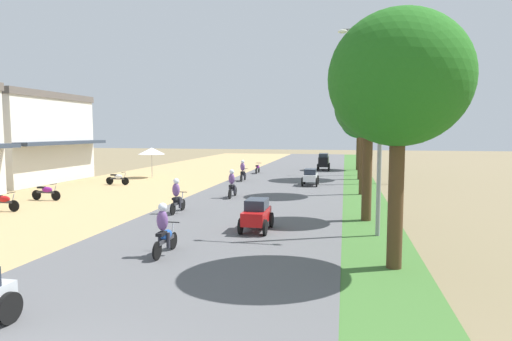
# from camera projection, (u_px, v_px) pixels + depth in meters

# --- Properties ---
(shophouse_mid) EXTENTS (7.33, 9.64, 6.90)m
(shophouse_mid) POSITION_uv_depth(u_px,v_px,m) (24.00, 138.00, 33.60)
(shophouse_mid) COLOR silver
(shophouse_mid) RESTS_ON ground
(parked_motorbike_third) EXTENTS (1.80, 0.54, 0.94)m
(parked_motorbike_third) POSITION_uv_depth(u_px,v_px,m) (3.00, 201.00, 20.94)
(parked_motorbike_third) COLOR black
(parked_motorbike_third) RESTS_ON dirt_shoulder
(parked_motorbike_fourth) EXTENTS (1.80, 0.54, 0.94)m
(parked_motorbike_fourth) POSITION_uv_depth(u_px,v_px,m) (46.00, 192.00, 24.29)
(parked_motorbike_fourth) COLOR black
(parked_motorbike_fourth) RESTS_ON dirt_shoulder
(parked_motorbike_fifth) EXTENTS (1.80, 0.54, 0.94)m
(parked_motorbike_fifth) POSITION_uv_depth(u_px,v_px,m) (118.00, 178.00, 31.35)
(parked_motorbike_fifth) COLOR black
(parked_motorbike_fifth) RESTS_ON dirt_shoulder
(vendor_umbrella) EXTENTS (2.20, 2.20, 2.52)m
(vendor_umbrella) POSITION_uv_depth(u_px,v_px,m) (152.00, 151.00, 36.11)
(vendor_umbrella) COLOR #99999E
(vendor_umbrella) RESTS_ON dirt_shoulder
(median_tree_nearest) EXTENTS (3.87, 3.87, 7.18)m
(median_tree_nearest) POSITION_uv_depth(u_px,v_px,m) (399.00, 80.00, 11.79)
(median_tree_nearest) COLOR #4C351E
(median_tree_nearest) RESTS_ON median_strip
(median_tree_second) EXTENTS (2.88, 2.88, 6.19)m
(median_tree_second) POSITION_uv_depth(u_px,v_px,m) (369.00, 110.00, 18.39)
(median_tree_second) COLOR #4C351E
(median_tree_second) RESTS_ON median_strip
(median_tree_third) EXTENTS (3.25, 3.25, 9.13)m
(median_tree_third) POSITION_uv_depth(u_px,v_px,m) (364.00, 70.00, 25.93)
(median_tree_third) COLOR #4C351E
(median_tree_third) RESTS_ON median_strip
(median_tree_fourth) EXTENTS (4.08, 4.08, 9.40)m
(median_tree_fourth) POSITION_uv_depth(u_px,v_px,m) (362.00, 93.00, 34.38)
(median_tree_fourth) COLOR #4C351E
(median_tree_fourth) RESTS_ON median_strip
(median_tree_fifth) EXTENTS (3.76, 3.76, 7.29)m
(median_tree_fifth) POSITION_uv_depth(u_px,v_px,m) (359.00, 118.00, 43.16)
(median_tree_fifth) COLOR #4C351E
(median_tree_fifth) RESTS_ON median_strip
(streetlamp_near) EXTENTS (3.16, 0.20, 7.71)m
(streetlamp_near) POSITION_uv_depth(u_px,v_px,m) (381.00, 115.00, 15.67)
(streetlamp_near) COLOR gray
(streetlamp_near) RESTS_ON median_strip
(streetlamp_mid) EXTENTS (3.16, 0.20, 7.23)m
(streetlamp_mid) POSITION_uv_depth(u_px,v_px,m) (360.00, 128.00, 37.92)
(streetlamp_mid) COLOR gray
(streetlamp_mid) RESTS_ON median_strip
(utility_pole_near) EXTENTS (1.80, 0.20, 8.53)m
(utility_pole_near) POSITION_uv_depth(u_px,v_px,m) (394.00, 124.00, 31.95)
(utility_pole_near) COLOR brown
(utility_pole_near) RESTS_ON ground
(car_hatchback_red) EXTENTS (1.04, 2.00, 1.23)m
(car_hatchback_red) POSITION_uv_depth(u_px,v_px,m) (257.00, 214.00, 16.72)
(car_hatchback_red) COLOR red
(car_hatchback_red) RESTS_ON road_strip
(car_sedan_white) EXTENTS (1.10, 2.26, 1.19)m
(car_sedan_white) POSITION_uv_depth(u_px,v_px,m) (310.00, 176.00, 30.92)
(car_sedan_white) COLOR silver
(car_sedan_white) RESTS_ON road_strip
(car_van_black) EXTENTS (1.19, 2.41, 1.67)m
(car_van_black) POSITION_uv_depth(u_px,v_px,m) (324.00, 161.00, 43.09)
(car_van_black) COLOR black
(car_van_black) RESTS_ON road_strip
(motorbike_foreground_rider) EXTENTS (0.54, 1.80, 1.66)m
(motorbike_foreground_rider) POSITION_uv_depth(u_px,v_px,m) (164.00, 230.00, 13.40)
(motorbike_foreground_rider) COLOR black
(motorbike_foreground_rider) RESTS_ON road_strip
(motorbike_ahead_second) EXTENTS (0.54, 1.80, 1.66)m
(motorbike_ahead_second) POSITION_uv_depth(u_px,v_px,m) (177.00, 197.00, 20.38)
(motorbike_ahead_second) COLOR black
(motorbike_ahead_second) RESTS_ON road_strip
(motorbike_ahead_third) EXTENTS (0.54, 1.80, 1.66)m
(motorbike_ahead_third) POSITION_uv_depth(u_px,v_px,m) (232.00, 184.00, 25.16)
(motorbike_ahead_third) COLOR black
(motorbike_ahead_third) RESTS_ON road_strip
(motorbike_ahead_fourth) EXTENTS (0.54, 1.80, 1.66)m
(motorbike_ahead_fourth) POSITION_uv_depth(u_px,v_px,m) (243.00, 171.00, 33.60)
(motorbike_ahead_fourth) COLOR black
(motorbike_ahead_fourth) RESTS_ON road_strip
(motorbike_ahead_fifth) EXTENTS (0.54, 1.80, 0.94)m
(motorbike_ahead_fifth) POSITION_uv_depth(u_px,v_px,m) (258.00, 168.00, 39.86)
(motorbike_ahead_fifth) COLOR black
(motorbike_ahead_fifth) RESTS_ON road_strip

